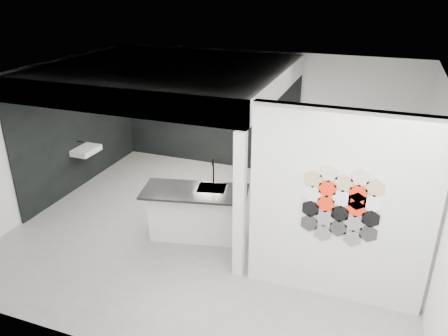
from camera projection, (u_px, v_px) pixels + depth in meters
floor at (213, 231)px, 8.00m from camera, size 7.00×6.00×0.01m
partition_panel at (339, 209)px, 5.87m from camera, size 2.45×0.15×2.80m
bay_clad_back at (208, 117)px, 10.48m from camera, size 4.40×0.04×2.35m
bay_clad_left at (81, 132)px, 9.47m from camera, size 0.04×4.00×2.35m
bulkhead at (167, 76)px, 8.23m from camera, size 4.40×4.00×0.40m
corner_column at (240, 207)px, 6.40m from camera, size 0.16×0.16×2.35m
fascia_beam at (109, 101)px, 6.58m from camera, size 4.40×0.16×0.40m
wall_basin at (86, 150)px, 9.36m from camera, size 0.40×0.60×0.12m
display_shelf at (210, 114)px, 10.31m from camera, size 3.00×0.15×0.04m
kitchen_island at (197, 212)px, 7.64m from camera, size 1.93×1.16×1.45m
stockpot at (165, 104)px, 10.63m from camera, size 0.32×0.32×0.20m
kettle at (256, 114)px, 9.91m from camera, size 0.23×0.23×0.16m
glass_bowl at (265, 116)px, 9.85m from camera, size 0.16×0.16×0.11m
glass_vase at (265, 116)px, 9.85m from camera, size 0.10×0.10×0.14m
bottle_dark at (194, 108)px, 10.40m from camera, size 0.06×0.06×0.15m
utensil_cup at (181, 107)px, 10.51m from camera, size 0.10×0.10×0.11m
hex_tile_cluster at (342, 206)px, 5.74m from camera, size 1.04×0.02×1.16m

